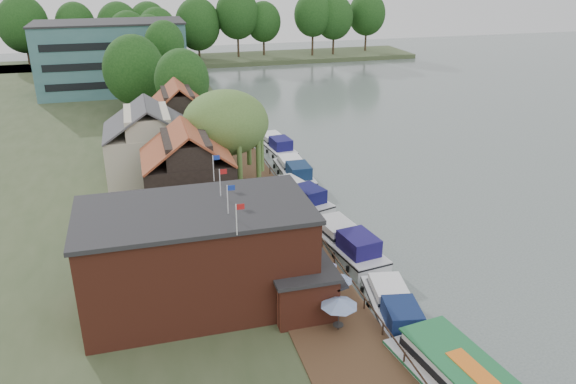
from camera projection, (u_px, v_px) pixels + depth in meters
ground at (401, 275)px, 44.67m from camera, size 260.00×260.00×0.00m
land_bank at (47, 161)px, 68.16m from camera, size 50.00×140.00×1.00m
quay_deck at (273, 222)px, 51.17m from camera, size 6.00×50.00×0.10m
quay_rail at (300, 212)px, 52.11m from camera, size 0.20×49.00×1.00m
pub at (227, 252)px, 38.52m from camera, size 20.00×11.00×7.30m
hotel_block at (112, 57)px, 98.67m from camera, size 25.40×12.40×12.30m
cottage_a at (188, 171)px, 51.37m from camera, size 8.60×7.60×8.50m
cottage_b at (149, 142)px, 59.51m from camera, size 9.60×8.60×8.50m
cottage_c at (179, 118)px, 68.50m from camera, size 7.60×7.60×8.50m
willow at (226, 141)px, 56.55m from camera, size 8.60×8.60×10.43m
umbrella_0 at (339, 314)px, 35.86m from camera, size 2.43×2.43×2.38m
umbrella_1 at (338, 289)px, 38.62m from camera, size 1.96×1.96×2.38m
umbrella_2 at (323, 274)px, 40.34m from camera, size 2.07×2.07×2.38m
umbrella_3 at (301, 244)px, 44.59m from camera, size 2.39×2.39×2.38m
umbrella_4 at (293, 239)px, 45.47m from camera, size 2.18×2.18×2.38m
umbrella_5 at (287, 215)px, 49.74m from camera, size 2.17×2.17×2.38m
umbrella_6 at (280, 204)px, 51.82m from camera, size 2.05×2.05×2.38m
cruiser_0 at (394, 306)px, 38.62m from camera, size 4.88×10.27×2.39m
cruiser_1 at (346, 239)px, 47.44m from camera, size 5.12×11.25×2.67m
cruiser_2 at (298, 193)px, 57.04m from camera, size 6.16×10.78×2.50m
cruiser_3 at (294, 169)px, 63.40m from camera, size 3.50×10.25×2.48m
cruiser_4 at (276, 143)px, 72.40m from camera, size 4.25×10.23×2.41m
swan at (408, 365)px, 34.43m from camera, size 0.44×0.44×0.44m
bank_tree_0 at (183, 91)px, 75.52m from camera, size 7.30×7.30×11.40m
bank_tree_1 at (135, 77)px, 82.76m from camera, size 8.97×8.97×12.23m
bank_tree_2 at (166, 62)px, 91.28m from camera, size 6.34×6.34×13.24m
bank_tree_3 at (151, 48)px, 107.96m from camera, size 6.54×6.54×12.54m
bank_tree_4 at (158, 42)px, 113.16m from camera, size 7.88×7.88×13.37m
bank_tree_5 at (129, 39)px, 121.22m from camera, size 8.82×8.82×12.05m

